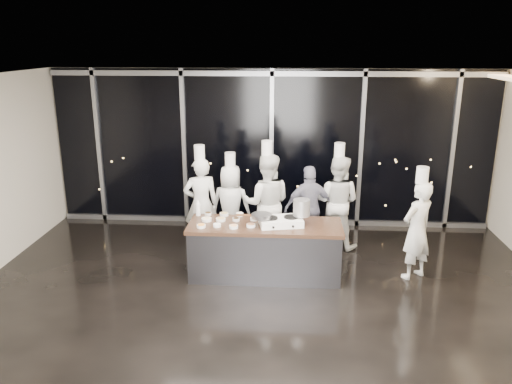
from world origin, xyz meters
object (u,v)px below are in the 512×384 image
(demo_counter, at_px, (265,250))
(chef_center, at_px, (267,203))
(chef_side, at_px, (417,229))
(chef_left, at_px, (231,205))
(stove, at_px, (281,221))
(chef_far_left, at_px, (201,203))
(frying_pan, at_px, (261,216))
(stock_pot, at_px, (302,208))
(chef_right, at_px, (337,201))
(guest, at_px, (310,208))

(demo_counter, height_order, chef_center, chef_center)
(chef_center, xyz_separation_m, chef_side, (2.44, -0.92, -0.09))
(demo_counter, height_order, chef_left, chef_left)
(demo_counter, bearing_deg, stove, -5.74)
(chef_far_left, distance_m, chef_center, 1.20)
(frying_pan, bearing_deg, chef_side, -7.19)
(stock_pot, xyz_separation_m, chef_side, (1.84, 0.06, -0.34))
(stove, relative_size, chef_center, 0.36)
(frying_pan, distance_m, chef_side, 2.50)
(demo_counter, relative_size, frying_pan, 4.21)
(frying_pan, xyz_separation_m, chef_far_left, (-1.16, 1.13, -0.19))
(frying_pan, distance_m, chef_left, 1.51)
(demo_counter, relative_size, chef_center, 1.20)
(chef_left, bearing_deg, chef_far_left, 31.06)
(frying_pan, distance_m, chef_far_left, 1.63)
(chef_center, bearing_deg, stock_pot, 121.48)
(chef_left, xyz_separation_m, chef_center, (0.68, -0.23, 0.13))
(chef_left, relative_size, chef_center, 0.87)
(demo_counter, xyz_separation_m, chef_side, (2.42, 0.12, 0.38))
(chef_left, xyz_separation_m, chef_right, (1.96, 0.08, 0.09))
(frying_pan, relative_size, stock_pot, 2.21)
(chef_center, relative_size, chef_side, 1.11)
(demo_counter, xyz_separation_m, guest, (0.75, 1.16, 0.34))
(chef_left, distance_m, chef_right, 1.96)
(demo_counter, distance_m, guest, 1.42)
(demo_counter, distance_m, chef_center, 1.14)
(chef_center, bearing_deg, demo_counter, 91.19)
(stove, distance_m, chef_right, 1.71)
(stock_pot, height_order, guest, guest)
(demo_counter, xyz_separation_m, frying_pan, (-0.06, -0.08, 0.61))
(chef_left, bearing_deg, chef_center, 170.99)
(chef_center, distance_m, chef_side, 2.61)
(chef_left, height_order, chef_right, chef_right)
(frying_pan, distance_m, chef_right, 1.95)
(frying_pan, bearing_deg, stove, -2.42)
(stock_pot, xyz_separation_m, chef_right, (0.68, 1.29, -0.29))
(chef_center, height_order, chef_side, chef_center)
(guest, distance_m, chef_right, 0.55)
(stock_pot, bearing_deg, stove, -165.04)
(demo_counter, height_order, stove, stove)
(chef_left, bearing_deg, frying_pan, 125.03)
(stove, xyz_separation_m, stock_pot, (0.33, 0.09, 0.21))
(frying_pan, height_order, guest, guest)
(chef_right, height_order, chef_side, chef_right)
(chef_center, bearing_deg, frying_pan, 87.88)
(stove, distance_m, chef_far_left, 1.83)
(chef_center, relative_size, guest, 1.30)
(chef_far_left, bearing_deg, demo_counter, 121.90)
(chef_center, relative_size, chef_right, 1.04)
(guest, height_order, chef_right, chef_right)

